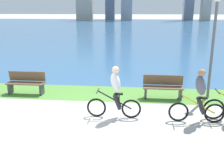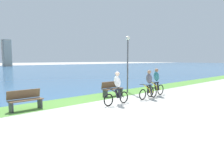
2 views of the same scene
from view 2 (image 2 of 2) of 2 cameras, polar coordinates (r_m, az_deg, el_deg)
ground_plane at (r=9.72m, az=-1.02°, el=-6.91°), size 300.00×300.00×0.00m
grass_strip_bayside at (r=12.02m, az=-10.83°, el=-4.42°), size 120.00×2.00×0.01m
cyclist_lead at (r=10.78m, az=1.36°, el=-1.11°), size 1.71×0.52×1.65m
cyclist_trailing at (r=12.62m, az=9.70°, el=-0.10°), size 1.67×0.52×1.65m
cyclist_distant_rear at (r=13.68m, az=11.55°, el=0.42°), size 1.76×0.52×1.70m
bench_near_path at (r=10.45m, az=-21.88°, el=-3.92°), size 1.50×0.47×0.90m
bench_far_along_path at (r=13.40m, az=0.07°, el=-1.26°), size 1.50×0.47×0.90m
lamppost_tall at (r=14.75m, az=4.16°, el=7.46°), size 0.28×0.28×3.82m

